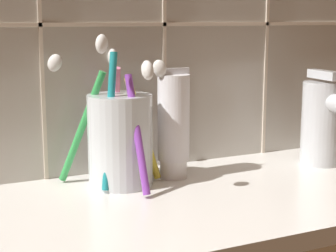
# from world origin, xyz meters

# --- Properties ---
(sink_counter) EXTENTS (0.68, 0.30, 0.02)m
(sink_counter) POSITION_xyz_m (0.00, 0.00, 0.01)
(sink_counter) COLOR silver
(sink_counter) RESTS_ON ground
(toothbrush_cup) EXTENTS (0.15, 0.16, 0.19)m
(toothbrush_cup) POSITION_xyz_m (-0.07, 0.08, 0.08)
(toothbrush_cup) COLOR silver
(toothbrush_cup) RESTS_ON sink_counter
(toothpaste_tube) EXTENTS (0.04, 0.04, 0.14)m
(toothpaste_tube) POSITION_xyz_m (0.00, 0.08, 0.09)
(toothpaste_tube) COLOR white
(toothpaste_tube) RESTS_ON sink_counter
(sink_faucet) EXTENTS (0.06, 0.13, 0.13)m
(sink_faucet) POSITION_xyz_m (0.22, 0.05, 0.09)
(sink_faucet) COLOR silver
(sink_faucet) RESTS_ON sink_counter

